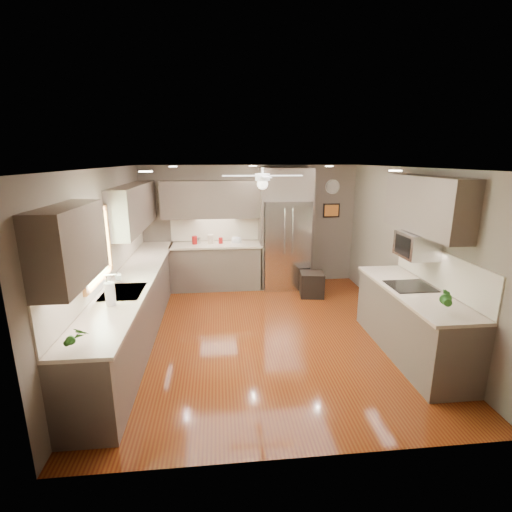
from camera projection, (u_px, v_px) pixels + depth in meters
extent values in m
plane|color=#531B0B|center=(264.00, 333.00, 5.76)|extent=(5.00, 5.00, 0.00)
plane|color=white|center=(265.00, 168.00, 5.12)|extent=(5.00, 5.00, 0.00)
plane|color=#64594C|center=(250.00, 226.00, 7.84)|extent=(4.50, 0.00, 4.50)
plane|color=#64594C|center=(303.00, 332.00, 3.03)|extent=(4.50, 0.00, 4.50)
plane|color=#64594C|center=(106.00, 259.00, 5.22)|extent=(0.00, 5.00, 5.00)
plane|color=#64594C|center=(410.00, 251.00, 5.66)|extent=(0.00, 5.00, 5.00)
cylinder|color=maroon|center=(195.00, 240.00, 7.51)|extent=(0.14, 0.14, 0.17)
cylinder|color=silver|center=(198.00, 241.00, 7.53)|extent=(0.09, 0.09, 0.13)
cylinder|color=#C0AC90|center=(211.00, 240.00, 7.53)|extent=(0.15, 0.15, 0.20)
cylinder|color=maroon|center=(221.00, 241.00, 7.57)|extent=(0.10, 0.10, 0.13)
imported|color=white|center=(119.00, 277.00, 5.18)|extent=(0.09, 0.09, 0.17)
imported|color=#245B1A|center=(77.00, 337.00, 3.32)|extent=(0.17, 0.13, 0.28)
imported|color=#245B1A|center=(447.00, 299.00, 4.19)|extent=(0.20, 0.18, 0.30)
imported|color=#C0AC90|center=(236.00, 242.00, 7.61)|extent=(0.25, 0.25, 0.05)
cube|color=#4F413A|center=(135.00, 307.00, 5.59)|extent=(0.60, 4.70, 0.90)
cube|color=beige|center=(134.00, 278.00, 5.48)|extent=(0.65, 4.70, 0.04)
cube|color=beige|center=(110.00, 260.00, 5.37)|extent=(0.02, 4.70, 0.50)
cube|color=#4F413A|center=(217.00, 267.00, 7.69)|extent=(1.85, 0.60, 0.90)
cube|color=beige|center=(216.00, 245.00, 7.55)|extent=(1.85, 0.65, 0.04)
cube|color=beige|center=(216.00, 229.00, 7.78)|extent=(1.85, 0.02, 0.50)
cube|color=#4F413A|center=(70.00, 245.00, 3.55)|extent=(0.33, 1.20, 0.75)
cube|color=#4F413A|center=(135.00, 207.00, 6.34)|extent=(0.33, 2.40, 0.75)
cube|color=#4F413A|center=(215.00, 200.00, 7.47)|extent=(2.15, 0.33, 0.75)
cube|color=#4F413A|center=(426.00, 205.00, 4.92)|extent=(0.33, 1.70, 0.75)
cube|color=#BFF2B2|center=(94.00, 247.00, 4.66)|extent=(0.01, 1.00, 0.80)
cube|color=brown|center=(92.00, 213.00, 4.55)|extent=(0.05, 1.12, 0.06)
cube|color=brown|center=(99.00, 279.00, 4.77)|extent=(0.05, 1.12, 0.06)
cube|color=brown|center=(81.00, 258.00, 4.15)|extent=(0.05, 0.06, 0.80)
cube|color=brown|center=(108.00, 238.00, 5.17)|extent=(0.05, 0.06, 0.80)
cube|color=silver|center=(123.00, 293.00, 4.85)|extent=(0.50, 0.70, 0.03)
cube|color=#262626|center=(123.00, 295.00, 4.86)|extent=(0.44, 0.62, 0.05)
cylinder|color=silver|center=(106.00, 284.00, 4.80)|extent=(0.02, 0.02, 0.24)
cylinder|color=silver|center=(110.00, 275.00, 4.77)|extent=(0.16, 0.02, 0.02)
cube|color=silver|center=(285.00, 244.00, 7.65)|extent=(0.92, 0.72, 1.82)
cube|color=black|center=(288.00, 260.00, 7.39)|extent=(0.88, 0.02, 0.02)
cube|color=black|center=(289.00, 231.00, 7.24)|extent=(0.01, 0.02, 1.00)
cylinder|color=silver|center=(285.00, 232.00, 7.19)|extent=(0.02, 0.02, 0.90)
cylinder|color=silver|center=(293.00, 231.00, 7.21)|extent=(0.02, 0.02, 0.90)
cube|color=#4F413A|center=(286.00, 184.00, 7.40)|extent=(1.04, 0.60, 0.63)
cube|color=#4F413A|center=(261.00, 244.00, 7.66)|extent=(0.06, 0.60, 1.82)
cube|color=#4F413A|center=(308.00, 243.00, 7.76)|extent=(0.06, 0.60, 1.82)
cube|color=#4F413A|center=(411.00, 323.00, 5.06)|extent=(0.65, 2.20, 0.90)
cube|color=beige|center=(414.00, 290.00, 4.94)|extent=(0.70, 2.20, 0.04)
cube|color=beige|center=(440.00, 270.00, 4.90)|extent=(0.02, 2.20, 0.50)
cube|color=black|center=(410.00, 286.00, 5.03)|extent=(0.56, 0.52, 0.01)
cube|color=silver|center=(417.00, 245.00, 5.05)|extent=(0.42, 0.55, 0.34)
cube|color=black|center=(403.00, 246.00, 5.03)|extent=(0.02, 0.40, 0.26)
cylinder|color=white|center=(263.00, 170.00, 5.42)|extent=(0.03, 0.03, 0.08)
cylinder|color=white|center=(263.00, 177.00, 5.44)|extent=(0.22, 0.22, 0.10)
sphere|color=white|center=(262.00, 184.00, 5.47)|extent=(0.16, 0.16, 0.16)
cube|color=white|center=(286.00, 176.00, 5.47)|extent=(0.48, 0.11, 0.01)
cube|color=white|center=(260.00, 175.00, 5.78)|extent=(0.11, 0.48, 0.01)
cube|color=white|center=(239.00, 176.00, 5.40)|extent=(0.48, 0.11, 0.01)
cube|color=white|center=(266.00, 177.00, 5.10)|extent=(0.11, 0.48, 0.01)
cylinder|color=white|center=(173.00, 167.00, 6.23)|extent=(0.14, 0.14, 0.01)
cylinder|color=white|center=(329.00, 166.00, 6.50)|extent=(0.14, 0.14, 0.01)
cylinder|color=white|center=(146.00, 172.00, 3.83)|extent=(0.14, 0.14, 0.01)
cylinder|color=white|center=(395.00, 171.00, 4.10)|extent=(0.14, 0.14, 0.01)
cylinder|color=white|center=(253.00, 166.00, 6.85)|extent=(0.14, 0.14, 0.01)
cylinder|color=white|center=(332.00, 187.00, 7.80)|extent=(0.30, 0.03, 0.30)
cylinder|color=silver|center=(333.00, 187.00, 7.78)|extent=(0.29, 0.00, 0.29)
cube|color=black|center=(331.00, 210.00, 7.92)|extent=(0.36, 0.03, 0.30)
cube|color=orange|center=(332.00, 211.00, 7.91)|extent=(0.30, 0.01, 0.24)
cube|color=black|center=(312.00, 285.00, 7.27)|extent=(0.50, 0.50, 0.50)
cube|color=black|center=(312.00, 273.00, 7.21)|extent=(0.48, 0.48, 0.03)
cylinder|color=white|center=(110.00, 294.00, 4.36)|extent=(0.12, 0.12, 0.27)
cylinder|color=silver|center=(110.00, 293.00, 4.36)|extent=(0.02, 0.02, 0.29)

